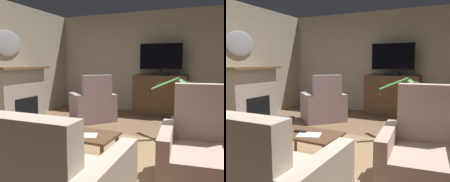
{
  "view_description": "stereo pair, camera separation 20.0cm",
  "coord_description": "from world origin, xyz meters",
  "views": [
    {
      "loc": [
        1.27,
        -3.02,
        1.34
      ],
      "look_at": [
        -0.1,
        0.31,
        0.91
      ],
      "focal_mm": 38.85,
      "sensor_mm": 36.0,
      "label": 1
    },
    {
      "loc": [
        1.45,
        -2.94,
        1.34
      ],
      "look_at": [
        -0.1,
        0.31,
        0.91
      ],
      "focal_mm": 38.85,
      "sensor_mm": 36.0,
      "label": 2
    }
  ],
  "objects": [
    {
      "name": "armchair_angled_to_table",
      "position": [
        -1.21,
        1.87,
        0.33
      ],
      "size": [
        1.23,
        1.23,
        1.06
      ],
      "color": "#AD93A3",
      "rests_on": "ground_plane"
    },
    {
      "name": "armchair_in_far_corner",
      "position": [
        1.2,
        -0.31,
        0.33
      ],
      "size": [
        0.95,
        1.0,
        1.09
      ],
      "color": "#BC9E8E",
      "rests_on": "ground_plane"
    },
    {
      "name": "tv_cabinet",
      "position": [
        0.1,
        3.02,
        0.48
      ],
      "size": [
        1.3,
        0.57,
        1.01
      ],
      "color": "#352315",
      "rests_on": "ground_plane"
    },
    {
      "name": "fireplace",
      "position": [
        -2.6,
        1.03,
        0.6
      ],
      "size": [
        0.97,
        1.42,
        1.24
      ],
      "color": "#4C4C51",
      "rests_on": "ground_plane"
    },
    {
      "name": "wall_mirror_oval",
      "position": [
        -2.84,
        1.03,
        1.74
      ],
      "size": [
        0.06,
        0.8,
        0.56
      ],
      "primitive_type": "ellipsoid",
      "color": "#B2B7BF"
    },
    {
      "name": "ground_plane",
      "position": [
        0.0,
        0.0,
        -0.02
      ],
      "size": [
        6.35,
        7.24,
        0.04
      ],
      "primitive_type": "cube",
      "color": "brown"
    },
    {
      "name": "rug_central",
      "position": [
        -0.02,
        -0.03,
        0.01
      ],
      "size": [
        2.08,
        2.2,
        0.01
      ],
      "primitive_type": "cube",
      "color": "#8E704C",
      "rests_on": "ground_plane"
    },
    {
      "name": "potted_plant_leafy_by_curtain",
      "position": [
        0.75,
        1.35,
        0.32
      ],
      "size": [
        0.87,
        0.79,
        1.07
      ],
      "color": "slate",
      "rests_on": "ground_plane"
    },
    {
      "name": "coffee_table",
      "position": [
        -0.26,
        -0.29,
        0.35
      ],
      "size": [
        0.88,
        0.58,
        0.4
      ],
      "color": "brown",
      "rests_on": "ground_plane"
    },
    {
      "name": "television",
      "position": [
        0.1,
        2.97,
        1.43
      ],
      "size": [
        1.04,
        0.2,
        0.78
      ],
      "color": "black",
      "rests_on": "tv_cabinet"
    },
    {
      "name": "tv_remote",
      "position": [
        -0.37,
        -0.3,
        0.41
      ],
      "size": [
        0.18,
        0.08,
        0.02
      ],
      "primitive_type": "cube",
      "rotation": [
        0.0,
        0.0,
        0.15
      ],
      "color": "black",
      "rests_on": "coffee_table"
    },
    {
      "name": "wall_back",
      "position": [
        0.0,
        3.37,
        1.33
      ],
      "size": [
        6.35,
        0.1,
        2.65
      ],
      "primitive_type": "cube",
      "color": "#B2A88E",
      "rests_on": "ground_plane"
    },
    {
      "name": "folded_newspaper",
      "position": [
        -0.2,
        -0.36,
        0.4
      ],
      "size": [
        0.35,
        0.3,
        0.01
      ],
      "primitive_type": "cube",
      "rotation": [
        0.0,
        0.0,
        0.32
      ],
      "color": "silver",
      "rests_on": "coffee_table"
    }
  ]
}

